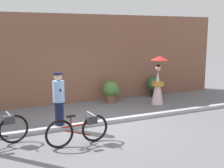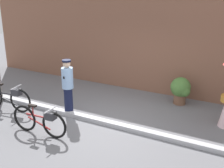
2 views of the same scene
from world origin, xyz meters
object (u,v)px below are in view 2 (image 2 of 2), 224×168
Objects in this scene: bicycle_far_side at (8,97)px; potted_plant_small at (181,89)px; person_officer at (68,86)px; bicycle_near_officer at (41,120)px.

potted_plant_small is at bearing 33.23° from bicycle_far_side.
potted_plant_small is at bearing 40.28° from person_officer.
potted_plant_small is (2.62, 3.75, 0.10)m from bicycle_near_officer.
bicycle_far_side is at bearing -146.77° from potted_plant_small.
potted_plant_small is (4.60, 3.01, 0.09)m from bicycle_far_side.
bicycle_far_side is at bearing 159.47° from bicycle_near_officer.
person_officer is 1.86× the size of potted_plant_small.
bicycle_near_officer is 1.50m from person_officer.
bicycle_far_side is (-1.98, 0.74, 0.02)m from bicycle_near_officer.
bicycle_far_side is 2.02× the size of potted_plant_small.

